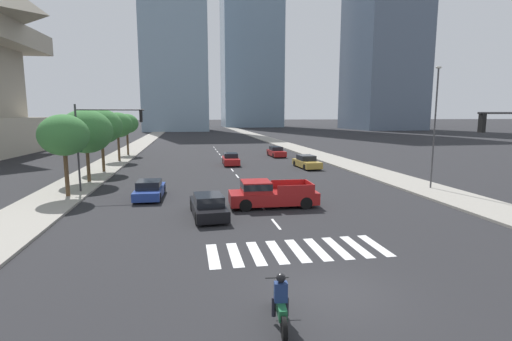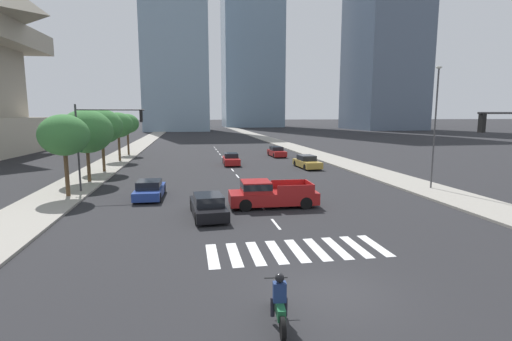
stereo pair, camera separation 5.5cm
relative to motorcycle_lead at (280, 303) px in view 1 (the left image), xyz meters
The scene contains 21 objects.
ground_plane 2.64m from the motorcycle_lead, 35.76° to the left, with size 800.00×800.00×0.00m, color #232326.
sidewalk_east 35.19m from the motorcycle_lead, 63.54° to the left, with size 4.00×260.00×0.15m, color gray.
sidewalk_west 33.54m from the motorcycle_lead, 110.06° to the left, with size 4.00×260.00×0.15m, color gray.
crosswalk_near 5.81m from the motorcycle_lead, 68.83° to the left, with size 7.65×2.81×0.01m.
lane_divider_center 33.46m from the motorcycle_lead, 86.42° to the left, with size 0.14×50.00×0.01m.
motorcycle_lead is the anchor object (origin of this frame).
pickup_truck 13.44m from the motorcycle_lead, 79.21° to the left, with size 5.56×2.27×1.67m.
sedan_red_0 33.61m from the motorcycle_lead, 85.90° to the left, with size 1.89×4.44×1.33m.
sedan_blue_1 17.88m from the motorcycle_lead, 106.61° to the left, with size 1.94×4.37×1.26m.
sedan_red_2 42.09m from the motorcycle_lead, 76.90° to the left, with size 1.84×4.52×1.35m.
sedan_black_3 11.67m from the motorcycle_lead, 96.65° to the left, with size 2.06×4.69×1.30m.
sedan_gold_4 31.27m from the motorcycle_lead, 70.90° to the left, with size 2.04×4.70×1.37m.
traffic_signal_far 21.87m from the motorcycle_lead, 113.49° to the left, with size 5.08×0.28×6.34m.
street_lamp_east 23.35m from the motorcycle_lead, 45.64° to the left, with size 0.50×0.24×9.15m.
street_tree_nearest 21.39m from the motorcycle_lead, 120.56° to the left, with size 3.30×3.30×5.63m.
street_tree_second 26.51m from the motorcycle_lead, 114.08° to the left, with size 4.26×4.26×6.03m.
street_tree_third 31.90m from the motorcycle_lead, 109.77° to the left, with size 3.99×3.99×6.13m.
street_tree_fourth 40.32m from the motorcycle_lead, 105.47° to the left, with size 3.55×3.55×5.85m.
street_tree_fifth 47.15m from the motorcycle_lead, 103.17° to the left, with size 3.16×3.16×5.68m.
office_tower_left_skyline 133.69m from the motorcycle_lead, 92.73° to the left, with size 21.84×20.30×83.06m.
office_tower_right_skyline 152.37m from the motorcycle_lead, 60.79° to the left, with size 23.45×28.67×81.90m.
Camera 1 is at (-4.50, -11.09, 5.77)m, focal length 26.60 mm.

